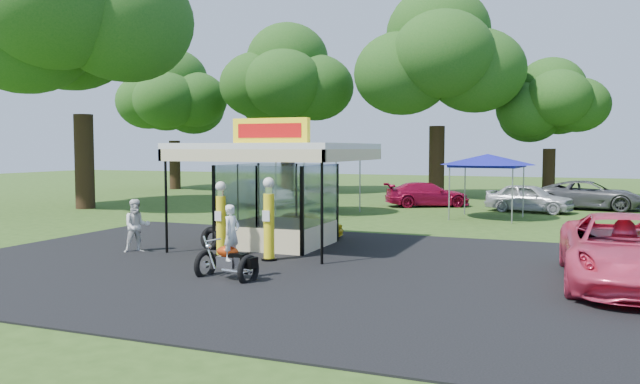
# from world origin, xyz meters

# --- Properties ---
(ground) EXTENTS (120.00, 120.00, 0.00)m
(ground) POSITION_xyz_m (0.00, 0.00, 0.00)
(ground) COLOR #2D4C17
(ground) RESTS_ON ground
(asphalt_apron) EXTENTS (20.00, 14.00, 0.04)m
(asphalt_apron) POSITION_xyz_m (0.00, 2.00, 0.02)
(asphalt_apron) COLOR black
(asphalt_apron) RESTS_ON ground
(gas_station_kiosk) EXTENTS (5.40, 5.40, 4.18)m
(gas_station_kiosk) POSITION_xyz_m (-2.00, 4.99, 1.78)
(gas_station_kiosk) COLOR white
(gas_station_kiosk) RESTS_ON ground
(gas_pump_left) EXTENTS (0.42, 0.42, 2.26)m
(gas_pump_left) POSITION_xyz_m (-2.70, 2.57, 1.08)
(gas_pump_left) COLOR black
(gas_pump_left) RESTS_ON ground
(gas_pump_right) EXTENTS (0.45, 0.45, 2.41)m
(gas_pump_right) POSITION_xyz_m (-1.07, 2.44, 1.16)
(gas_pump_right) COLOR black
(gas_pump_right) RESTS_ON ground
(motorcycle) EXTENTS (1.69, 1.01, 1.94)m
(motorcycle) POSITION_xyz_m (-0.82, -0.19, 0.75)
(motorcycle) COLOR black
(motorcycle) RESTS_ON ground
(spare_tires) EXTENTS (0.91, 0.62, 0.76)m
(spare_tires) POSITION_xyz_m (-3.71, 3.60, 0.37)
(spare_tires) COLOR black
(spare_tires) RESTS_ON ground
(kiosk_car) EXTENTS (2.82, 1.13, 0.96)m
(kiosk_car) POSITION_xyz_m (-2.00, 7.20, 0.48)
(kiosk_car) COLOR yellow
(kiosk_car) RESTS_ON ground
(pink_sedan) EXTENTS (3.01, 6.13, 1.68)m
(pink_sedan) POSITION_xyz_m (8.10, 2.62, 0.84)
(pink_sedan) COLOR #E63E64
(pink_sedan) RESTS_ON ground
(spectator_west) EXTENTS (1.02, 1.02, 1.67)m
(spectator_west) POSITION_xyz_m (-5.53, 2.28, 0.83)
(spectator_west) COLOR white
(spectator_west) RESTS_ON ground
(bg_car_a) EXTENTS (4.78, 3.29, 1.49)m
(bg_car_a) POSITION_xyz_m (-9.10, 17.27, 0.75)
(bg_car_a) COLOR silver
(bg_car_a) RESTS_ON ground
(bg_car_b) EXTENTS (4.97, 3.83, 1.34)m
(bg_car_b) POSITION_xyz_m (-0.40, 20.74, 0.67)
(bg_car_b) COLOR maroon
(bg_car_b) RESTS_ON ground
(bg_car_c) EXTENTS (4.53, 2.63, 1.45)m
(bg_car_c) POSITION_xyz_m (5.02, 19.62, 0.72)
(bg_car_c) COLOR #B3B3B8
(bg_car_c) RESTS_ON ground
(bg_car_d) EXTENTS (5.63, 2.99, 1.51)m
(bg_car_d) POSITION_xyz_m (7.86, 22.37, 0.75)
(bg_car_d) COLOR #4C4C4E
(bg_car_d) RESTS_ON ground
(tent_west) EXTENTS (4.82, 4.82, 3.37)m
(tent_west) POSITION_xyz_m (-4.67, 15.27, 3.05)
(tent_west) COLOR gray
(tent_west) RESTS_ON ground
(tent_east) EXTENTS (4.24, 4.24, 2.96)m
(tent_east) POSITION_xyz_m (3.37, 15.87, 2.68)
(tent_east) COLOR gray
(tent_east) RESTS_ON ground
(oak_far_a) EXTENTS (9.00, 9.00, 10.67)m
(oak_far_a) POSITION_xyz_m (-22.04, 28.06, 6.79)
(oak_far_a) COLOR black
(oak_far_a) RESTS_ON ground
(oak_far_b) EXTENTS (10.06, 10.06, 11.99)m
(oak_far_b) POSITION_xyz_m (-12.34, 28.28, 7.66)
(oak_far_b) COLOR black
(oak_far_b) RESTS_ON ground
(oak_far_c) EXTENTS (11.14, 11.14, 13.13)m
(oak_far_c) POSITION_xyz_m (-1.09, 26.74, 8.33)
(oak_far_c) COLOR black
(oak_far_c) RESTS_ON ground
(oak_far_d) EXTENTS (7.46, 7.46, 8.88)m
(oak_far_d) POSITION_xyz_m (5.62, 30.04, 5.66)
(oak_far_d) COLOR black
(oak_far_d) RESTS_ON ground
(oak_near) EXTENTS (12.88, 12.88, 14.83)m
(oak_near) POSITION_xyz_m (-17.21, 12.89, 9.29)
(oak_near) COLOR black
(oak_near) RESTS_ON ground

